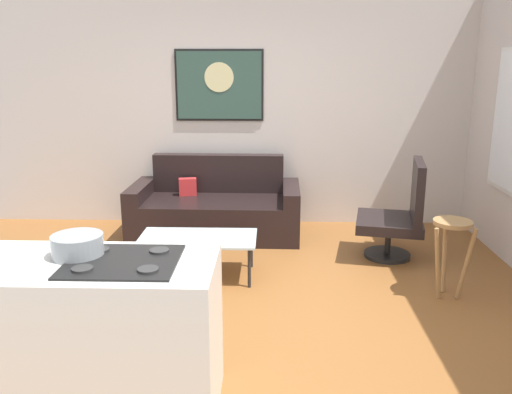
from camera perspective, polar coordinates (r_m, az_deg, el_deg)
The scene contains 9 objects.
ground at distance 4.44m, azimuth -2.03°, elevation -11.98°, with size 6.40×6.40×0.04m, color brown.
back_wall at distance 6.42m, azimuth -0.73°, elevation 9.51°, with size 6.40×0.05×2.80m, color beige.
couch at distance 6.14m, azimuth -4.31°, elevation -1.38°, with size 1.91×0.93×0.87m.
coffee_table at distance 4.94m, azimuth -6.21°, elevation -4.58°, with size 1.07×0.57×0.38m.
armchair at distance 5.53m, azimuth 15.03°, elevation -1.84°, with size 0.75×0.78×1.00m.
bar_stool at distance 4.73m, azimuth 20.11°, elevation -4.19°, with size 0.36×0.36×0.67m.
kitchen_counter at distance 3.26m, azimuth -18.43°, elevation -13.91°, with size 1.57×0.67×0.92m.
mixing_bowl at distance 3.12m, azimuth -18.48°, elevation -4.98°, with size 0.28×0.28×0.12m.
wall_painting at distance 6.38m, azimuth -3.93°, elevation 11.81°, with size 1.03×0.03×0.82m.
Camera 1 is at (0.27, -3.97, 1.96)m, focal length 37.53 mm.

